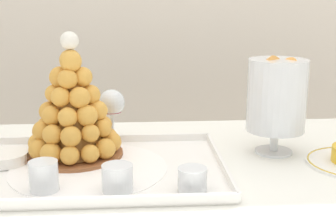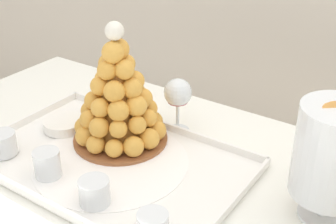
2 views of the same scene
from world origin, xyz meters
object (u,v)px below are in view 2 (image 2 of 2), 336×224
at_px(serving_tray, 111,162).
at_px(creme_brulee_ramekin, 64,124).
at_px(macaron_goblet, 334,153).
at_px(dessert_cup_left, 3,144).
at_px(croquembouche, 119,99).
at_px(dessert_cup_mid_left, 47,165).
at_px(dessert_cup_centre, 95,193).
at_px(wine_glass, 178,95).

distance_m(serving_tray, creme_brulee_ramekin, 0.20).
relative_size(serving_tray, macaron_goblet, 2.39).
distance_m(dessert_cup_left, creme_brulee_ramekin, 0.16).
relative_size(croquembouche, creme_brulee_ramekin, 2.86).
relative_size(dessert_cup_left, dessert_cup_mid_left, 1.06).
bearing_deg(serving_tray, creme_brulee_ramekin, 166.81).
bearing_deg(dessert_cup_mid_left, creme_brulee_ramekin, 126.31).
relative_size(serving_tray, croquembouche, 2.04).
distance_m(serving_tray, dessert_cup_centre, 0.15).
xyz_separation_m(dessert_cup_left, wine_glass, (0.26, 0.32, 0.07)).
relative_size(dessert_cup_left, dessert_cup_centre, 1.02).
xyz_separation_m(dessert_cup_centre, macaron_goblet, (0.37, 0.22, 0.11)).
height_order(croquembouche, creme_brulee_ramekin, croquembouche).
bearing_deg(creme_brulee_ramekin, croquembouche, 13.91).
bearing_deg(creme_brulee_ramekin, dessert_cup_mid_left, -53.69).
bearing_deg(dessert_cup_centre, macaron_goblet, 30.41).
xyz_separation_m(serving_tray, dessert_cup_left, (-0.22, -0.11, 0.03)).
distance_m(serving_tray, wine_glass, 0.23).
relative_size(croquembouche, wine_glass, 2.06).
bearing_deg(macaron_goblet, serving_tray, -168.05).
distance_m(dessert_cup_mid_left, wine_glass, 0.35).
xyz_separation_m(dessert_cup_mid_left, wine_glass, (0.12, 0.32, 0.07)).
bearing_deg(croquembouche, macaron_goblet, 1.30).
xyz_separation_m(serving_tray, dessert_cup_mid_left, (-0.07, -0.12, 0.03)).
height_order(dessert_cup_left, dessert_cup_mid_left, dessert_cup_mid_left).
bearing_deg(croquembouche, creme_brulee_ramekin, -166.09).
bearing_deg(dessert_cup_mid_left, wine_glass, 69.96).
height_order(serving_tray, macaron_goblet, macaron_goblet).
bearing_deg(dessert_cup_centre, dessert_cup_mid_left, 175.57).
height_order(creme_brulee_ramekin, wine_glass, wine_glass).
xyz_separation_m(croquembouche, dessert_cup_mid_left, (-0.03, -0.20, -0.08)).
xyz_separation_m(creme_brulee_ramekin, wine_glass, (0.23, 0.16, 0.08)).
relative_size(serving_tray, wine_glass, 4.20).
distance_m(croquembouche, wine_glass, 0.15).
height_order(serving_tray, dessert_cup_mid_left, dessert_cup_mid_left).
xyz_separation_m(dessert_cup_left, dessert_cup_centre, (0.29, -0.01, -0.00)).
distance_m(serving_tray, croquembouche, 0.14).
bearing_deg(wine_glass, croquembouche, -123.95).
bearing_deg(creme_brulee_ramekin, macaron_goblet, 4.38).
height_order(serving_tray, dessert_cup_left, dessert_cup_left).
relative_size(serving_tray, creme_brulee_ramekin, 5.84).
bearing_deg(dessert_cup_mid_left, dessert_cup_centre, -4.43).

